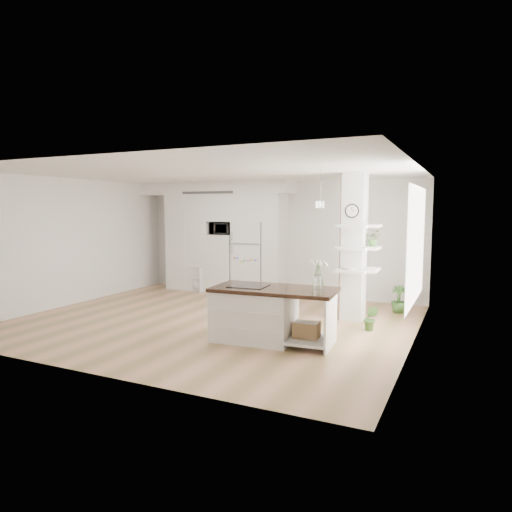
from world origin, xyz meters
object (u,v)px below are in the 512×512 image
(kitchen_island, at_px, (261,312))
(floor_plant_a, at_px, (371,318))
(refrigerator, at_px, (251,258))
(bookshelf, at_px, (197,280))

(kitchen_island, xyz_separation_m, floor_plant_a, (1.44, 1.29, -0.23))
(refrigerator, height_order, bookshelf, refrigerator)
(refrigerator, xyz_separation_m, floor_plant_a, (3.29, -2.16, -0.66))
(refrigerator, distance_m, kitchen_island, 3.94)
(bookshelf, bearing_deg, kitchen_island, -32.13)
(kitchen_island, bearing_deg, bookshelf, 130.68)
(refrigerator, bearing_deg, kitchen_island, -61.82)
(refrigerator, relative_size, bookshelf, 2.79)
(floor_plant_a, bearing_deg, refrigerator, 146.76)
(refrigerator, xyz_separation_m, bookshelf, (-1.40, -0.22, -0.60))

